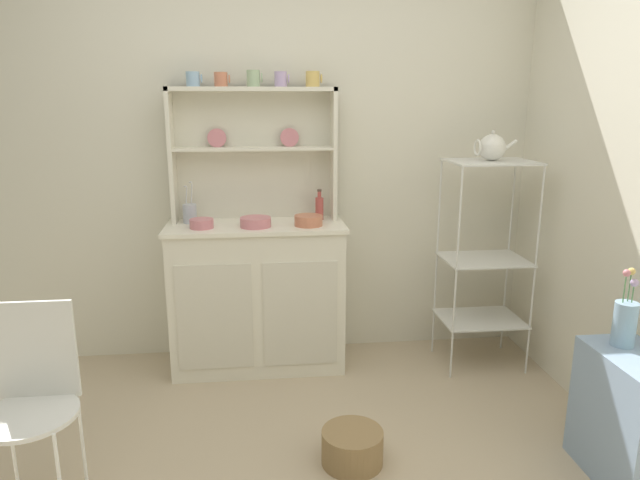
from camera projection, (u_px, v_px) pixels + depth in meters
name	position (u px, v px, depth m)	size (l,w,h in m)	color
wall_back	(273.00, 157.00, 3.47)	(3.84, 0.05, 2.50)	silver
hutch_cabinet	(258.00, 294.00, 3.40)	(1.04, 0.45, 0.89)	silver
hutch_shelf_unit	(254.00, 144.00, 3.35)	(0.97, 0.18, 0.78)	silver
bakers_rack	(485.00, 246.00, 3.36)	(0.49, 0.38, 1.25)	silver
side_shelf_blue	(631.00, 420.00, 2.38)	(0.28, 0.48, 0.57)	#849EBC
wire_chair	(32.00, 391.00, 2.14)	(0.36, 0.36, 0.85)	white
floor_basket	(352.00, 447.00, 2.54)	(0.28, 0.28, 0.16)	#93754C
cup_sky_0	(193.00, 79.00, 3.18)	(0.09, 0.08, 0.08)	#8EB2D1
cup_terracotta_1	(221.00, 79.00, 3.20)	(0.09, 0.08, 0.08)	#C67556
cup_sage_2	(254.00, 78.00, 3.22)	(0.09, 0.08, 0.09)	#9EB78E
cup_lilac_3	(281.00, 79.00, 3.24)	(0.09, 0.07, 0.09)	#B79ECC
cup_gold_4	(313.00, 79.00, 3.26)	(0.09, 0.08, 0.09)	#DBB760
bowl_mixing_large	(202.00, 224.00, 3.19)	(0.13, 0.13, 0.05)	#D17A84
bowl_floral_medium	(256.00, 222.00, 3.22)	(0.18, 0.18, 0.06)	#D17A84
bowl_cream_small	(308.00, 220.00, 3.25)	(0.16, 0.16, 0.06)	#C67556
jam_bottle	(319.00, 207.00, 3.40)	(0.05, 0.05, 0.18)	#B74C47
utensil_jar	(190.00, 213.00, 3.32)	(0.08, 0.08, 0.24)	#B2B7C6
porcelain_teapot	(492.00, 147.00, 3.22)	(0.24, 0.15, 0.17)	white
flower_vase	(625.00, 321.00, 2.40)	(0.10, 0.10, 0.34)	#8EB2D1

